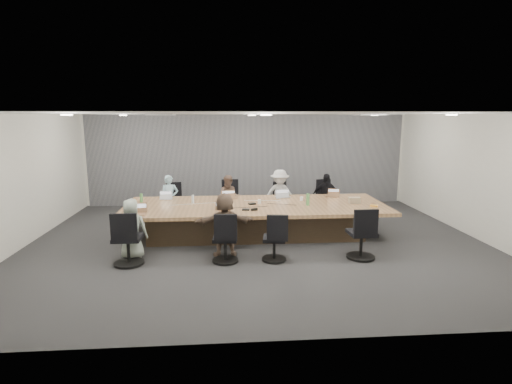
{
  "coord_description": "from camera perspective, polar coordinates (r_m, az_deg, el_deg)",
  "views": [
    {
      "loc": [
        -0.68,
        -8.49,
        2.75
      ],
      "look_at": [
        0.0,
        0.4,
        1.05
      ],
      "focal_mm": 28.0,
      "sensor_mm": 36.0,
      "label": 1
    }
  ],
  "objects": [
    {
      "name": "floor",
      "position": [
        8.95,
        0.2,
        -7.1
      ],
      "size": [
        10.0,
        8.0,
        0.0
      ],
      "primitive_type": "cube",
      "color": "#2D2D2E",
      "rests_on": "ground"
    },
    {
      "name": "ceiling",
      "position": [
        8.51,
        0.21,
        11.13
      ],
      "size": [
        10.0,
        8.0,
        0.0
      ],
      "primitive_type": "cube",
      "color": "white",
      "rests_on": "wall_back"
    },
    {
      "name": "wall_back",
      "position": [
        12.58,
        -1.25,
        4.63
      ],
      "size": [
        10.0,
        0.0,
        2.8
      ],
      "primitive_type": "cube",
      "rotation": [
        1.57,
        0.0,
        0.0
      ],
      "color": "beige",
      "rests_on": "ground"
    },
    {
      "name": "wall_front",
      "position": [
        4.73,
        4.06,
        -5.8
      ],
      "size": [
        10.0,
        0.0,
        2.8
      ],
      "primitive_type": "cube",
      "rotation": [
        -1.57,
        0.0,
        0.0
      ],
      "color": "beige",
      "rests_on": "ground"
    },
    {
      "name": "wall_left",
      "position": [
        9.62,
        -31.01,
        1.18
      ],
      "size": [
        0.0,
        8.0,
        2.8
      ],
      "primitive_type": "cube",
      "rotation": [
        1.57,
        0.0,
        1.57
      ],
      "color": "beige",
      "rests_on": "ground"
    },
    {
      "name": "wall_right",
      "position": [
        10.3,
        29.16,
        1.89
      ],
      "size": [
        0.0,
        8.0,
        2.8
      ],
      "primitive_type": "cube",
      "rotation": [
        1.57,
        0.0,
        -1.57
      ],
      "color": "beige",
      "rests_on": "ground"
    },
    {
      "name": "curtain",
      "position": [
        12.5,
        -1.23,
        4.6
      ],
      "size": [
        9.8,
        0.04,
        2.8
      ],
      "primitive_type": "cube",
      "color": "slate",
      "rests_on": "ground"
    },
    {
      "name": "conference_table",
      "position": [
        9.31,
        -0.05,
        -3.81
      ],
      "size": [
        6.0,
        2.2,
        0.74
      ],
      "color": "#402F20",
      "rests_on": "ground"
    },
    {
      "name": "chair_0",
      "position": [
        11.05,
        -11.93,
        -1.87
      ],
      "size": [
        0.6,
        0.6,
        0.75
      ],
      "primitive_type": null,
      "rotation": [
        0.0,
        0.0,
        3.37
      ],
      "color": "black",
      "rests_on": "ground"
    },
    {
      "name": "chair_1",
      "position": [
        10.94,
        -3.82,
        -1.49
      ],
      "size": [
        0.63,
        0.63,
        0.86
      ],
      "primitive_type": null,
      "rotation": [
        0.0,
        0.0,
        3.23
      ],
      "color": "black",
      "rests_on": "ground"
    },
    {
      "name": "chair_2",
      "position": [
        11.04,
        3.15,
        -1.68
      ],
      "size": [
        0.63,
        0.63,
        0.74
      ],
      "primitive_type": null,
      "rotation": [
        0.0,
        0.0,
        3.48
      ],
      "color": "black",
      "rests_on": "ground"
    },
    {
      "name": "chair_3",
      "position": [
        11.26,
        9.42,
        -1.36
      ],
      "size": [
        0.7,
        0.7,
        0.81
      ],
      "primitive_type": null,
      "rotation": [
        0.0,
        0.0,
        3.48
      ],
      "color": "black",
      "rests_on": "ground"
    },
    {
      "name": "chair_4",
      "position": [
        7.86,
        -17.83,
        -6.84
      ],
      "size": [
        0.59,
        0.59,
        0.87
      ],
      "primitive_type": null,
      "rotation": [
        0.0,
        0.0,
        0.0
      ],
      "color": "black",
      "rests_on": "ground"
    },
    {
      "name": "chair_5",
      "position": [
        7.66,
        -4.44,
        -7.17
      ],
      "size": [
        0.56,
        0.56,
        0.78
      ],
      "primitive_type": null,
      "rotation": [
        0.0,
        0.0,
        -0.06
      ],
      "color": "black",
      "rests_on": "ground"
    },
    {
      "name": "chair_6",
      "position": [
        7.72,
        2.61,
        -7.2
      ],
      "size": [
        0.56,
        0.56,
        0.73
      ],
      "primitive_type": null,
      "rotation": [
        0.0,
        0.0,
        -0.14
      ],
      "color": "black",
      "rests_on": "ground"
    },
    {
      "name": "chair_7",
      "position": [
        8.08,
        14.83,
        -6.24
      ],
      "size": [
        0.6,
        0.6,
        0.86
      ],
      "primitive_type": null,
      "rotation": [
        0.0,
        0.0,
        0.04
      ],
      "color": "black",
      "rests_on": "ground"
    },
    {
      "name": "person_0",
      "position": [
        10.66,
        -12.23,
        -0.97
      ],
      "size": [
        0.48,
        0.34,
        1.25
      ],
      "primitive_type": "imported",
      "rotation": [
        0.0,
        0.0,
        6.38
      ],
      "color": "#8EB3C0",
      "rests_on": "ground"
    },
    {
      "name": "laptop_0",
      "position": [
        10.1,
        -12.67,
        -0.9
      ],
      "size": [
        0.31,
        0.23,
        0.02
      ],
      "primitive_type": "cube",
      "rotation": [
        0.0,
        0.0,
        3.06
      ],
      "color": "#B2B2B7",
      "rests_on": "conference_table"
    },
    {
      "name": "person_1",
      "position": [
        10.56,
        -3.81,
        -0.9
      ],
      "size": [
        0.62,
        0.49,
        1.23
      ],
      "primitive_type": "imported",
      "rotation": [
        0.0,
        0.0,
        6.24
      ],
      "color": "brown",
      "rests_on": "ground"
    },
    {
      "name": "laptop_1",
      "position": [
        9.99,
        -3.79,
        -0.78
      ],
      "size": [
        0.38,
        0.3,
        0.02
      ],
      "primitive_type": "cube",
      "rotation": [
        0.0,
        0.0,
        3.36
      ],
      "color": "#8C6647",
      "rests_on": "conference_table"
    },
    {
      "name": "person_2",
      "position": [
        10.64,
        3.41,
        -0.44
      ],
      "size": [
        0.89,
        0.52,
        1.36
      ],
      "primitive_type": "imported",
      "rotation": [
        0.0,
        0.0,
        6.3
      ],
      "color": "#A5A5A5",
      "rests_on": "ground"
    },
    {
      "name": "laptop_2",
      "position": [
        10.09,
        3.83,
        -0.66
      ],
      "size": [
        0.39,
        0.31,
        0.02
      ],
      "primitive_type": "cube",
      "rotation": [
        0.0,
        0.0,
        3.37
      ],
      "color": "#B2B2B7",
      "rests_on": "conference_table"
    },
    {
      "name": "person_3",
      "position": [
        10.88,
        9.89,
        -0.64
      ],
      "size": [
        0.77,
        0.42,
        1.24
      ],
      "primitive_type": "imported",
      "rotation": [
        0.0,
        0.0,
        6.12
      ],
      "color": "black",
      "rests_on": "ground"
    },
    {
      "name": "laptop_3",
      "position": [
        10.34,
        10.65,
        -0.55
      ],
      "size": [
        0.32,
        0.25,
        0.02
      ],
      "primitive_type": "cube",
      "rotation": [
        0.0,
        0.0,
        2.94
      ],
      "color": "#8C6647",
      "rests_on": "conference_table"
    },
    {
      "name": "person_4",
      "position": [
        8.15,
        -17.33,
        -5.04
      ],
      "size": [
        0.59,
        0.39,
        1.19
      ],
      "primitive_type": "imported",
      "rotation": [
        0.0,
        0.0,
        3.15
      ],
      "color": "#919D90",
      "rests_on": "ground"
    },
    {
      "name": "laptop_4",
      "position": [
        8.63,
        -16.58,
        -3.07
      ],
      "size": [
        0.34,
        0.25,
        0.02
      ],
      "primitive_type": "cube",
      "rotation": [
        0.0,
        0.0,
        0.13
      ],
      "color": "#8C6647",
      "rests_on": "conference_table"
    },
    {
      "name": "person_5",
      "position": [
        7.92,
        -4.46,
        -4.66
      ],
      "size": [
        1.22,
        0.48,
        1.29
      ],
      "primitive_type": "imported",
      "rotation": [
        0.0,
        0.0,
        3.23
      ],
      "color": "brown",
      "rests_on": "ground"
    },
    {
      "name": "laptop_5",
      "position": [
        8.43,
        -4.47,
        -2.97
      ],
      "size": [
        0.39,
        0.31,
        0.02
      ],
      "primitive_type": "cube",
      "rotation": [
        0.0,
        0.0,
        -0.22
      ],
      "color": "#8C6647",
      "rests_on": "conference_table"
    },
    {
      "name": "bottle_green_left",
      "position": [
        9.65,
        -16.06,
        -0.92
      ],
      "size": [
        0.07,
        0.07,
        0.24
      ],
      "primitive_type": "cylinder",
      "rotation": [
        0.0,
        0.0,
        0.0
      ],
      "color": "#51944D",
      "rests_on": "conference_table"
    },
    {
      "name": "bottle_green_right",
      "position": [
        9.18,
        7.41,
        -1.06
      ],
      "size": [
        0.1,
        0.1,
        0.27
      ],
      "primitive_type": "cylinder",
      "rotation": [
        0.0,
        0.0,
        -0.4
      ],
      "color": "#51944D",
      "rests_on": "conference_table"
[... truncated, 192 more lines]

